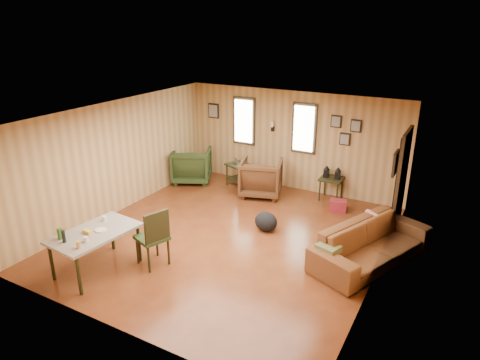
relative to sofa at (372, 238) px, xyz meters
The scene contains 11 objects.
room 2.52m from the sofa, behind, with size 5.54×6.04×2.44m.
sofa is the anchor object (origin of this frame).
recliner_brown 3.49m from the sofa, 149.26° to the left, with size 0.93×0.88×0.96m, color #4B2B16.
recliner_green 5.26m from the sofa, 160.68° to the left, with size 0.93×0.87×0.96m, color #263618.
end_table 4.28m from the sofa, 151.24° to the left, with size 0.70×0.67×0.70m.
side_table 2.75m from the sofa, 122.06° to the left, with size 0.52×0.52×0.82m.
cooler 2.11m from the sofa, 122.05° to the left, with size 0.41×0.33×0.26m.
backpack 2.11m from the sofa, behind, with size 0.47×0.35×0.40m.
sofa_pillows 0.40m from the sofa, 156.54° to the right, with size 0.75×1.54×0.31m.
dining_table 4.66m from the sofa, 147.78° to the right, with size 0.97×1.47×0.91m.
dining_chair 3.70m from the sofa, 149.05° to the right, with size 0.60×0.60×1.04m.
Camera 1 is at (3.72, -6.33, 3.96)m, focal length 32.00 mm.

